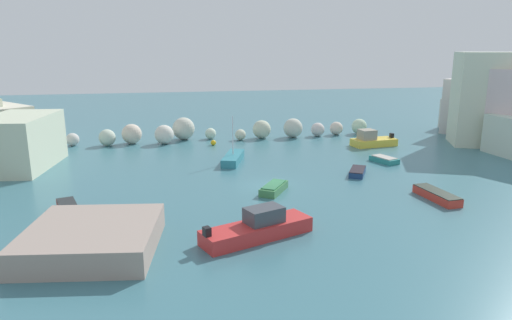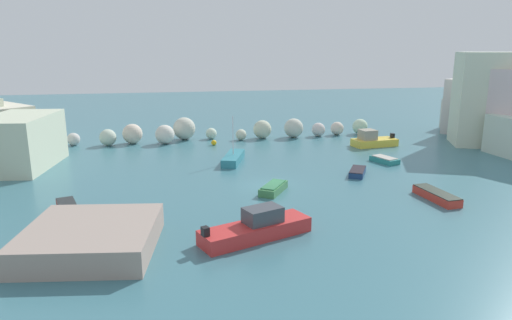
{
  "view_description": "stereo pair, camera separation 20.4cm",
  "coord_description": "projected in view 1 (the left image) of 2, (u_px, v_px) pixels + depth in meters",
  "views": [
    {
      "loc": [
        -7.83,
        -34.27,
        10.9
      ],
      "look_at": [
        0.0,
        4.86,
        1.0
      ],
      "focal_mm": 32.29,
      "sensor_mm": 36.0,
      "label": 1
    },
    {
      "loc": [
        -7.63,
        -34.3,
        10.9
      ],
      "look_at": [
        0.0,
        4.86,
        1.0
      ],
      "focal_mm": 32.29,
      "sensor_mm": 36.0,
      "label": 2
    }
  ],
  "objects": [
    {
      "name": "moored_boat_0",
      "position": [
        357.0,
        172.0,
        40.01
      ],
      "size": [
        2.46,
        3.12,
        0.54
      ],
      "rotation": [
        0.0,
        0.0,
        1.05
      ],
      "color": "navy",
      "rests_on": "cove_water"
    },
    {
      "name": "channel_buoy",
      "position": [
        213.0,
        143.0,
        51.89
      ],
      "size": [
        0.61,
        0.61,
        0.61
      ],
      "primitive_type": "sphere",
      "color": "gold",
      "rests_on": "cove_water"
    },
    {
      "name": "moored_boat_3",
      "position": [
        233.0,
        158.0,
        44.37
      ],
      "size": [
        2.99,
        5.36,
        4.48
      ],
      "rotation": [
        0.0,
        0.0,
        4.39
      ],
      "color": "teal",
      "rests_on": "cove_water"
    },
    {
      "name": "moored_boat_2",
      "position": [
        69.0,
        210.0,
        30.5
      ],
      "size": [
        2.26,
        4.1,
        0.65
      ],
      "rotation": [
        0.0,
        0.0,
        5.02
      ],
      "color": "#C14035",
      "rests_on": "cove_water"
    },
    {
      "name": "cliff_headland_right",
      "position": [
        511.0,
        111.0,
        52.61
      ],
      "size": [
        16.77,
        24.21,
        10.28
      ],
      "color": "beige",
      "rests_on": "ground"
    },
    {
      "name": "cove_water",
      "position": [
        268.0,
        186.0,
        36.72
      ],
      "size": [
        160.0,
        160.0,
        0.0
      ],
      "primitive_type": "plane",
      "color": "#3C707C",
      "rests_on": "ground"
    },
    {
      "name": "moored_boat_6",
      "position": [
        49.0,
        151.0,
        47.62
      ],
      "size": [
        1.79,
        3.36,
        0.64
      ],
      "rotation": [
        0.0,
        0.0,
        1.49
      ],
      "color": "white",
      "rests_on": "cove_water"
    },
    {
      "name": "moored_boat_9",
      "position": [
        274.0,
        188.0,
        35.24
      ],
      "size": [
        2.83,
        3.39,
        0.66
      ],
      "rotation": [
        0.0,
        0.0,
        4.13
      ],
      "color": "#40814A",
      "rests_on": "cove_water"
    },
    {
      "name": "moored_boat_4",
      "position": [
        258.0,
        228.0,
        26.78
      ],
      "size": [
        7.0,
        4.21,
        1.79
      ],
      "rotation": [
        0.0,
        0.0,
        0.37
      ],
      "color": "red",
      "rests_on": "cove_water"
    },
    {
      "name": "rock_breakwater",
      "position": [
        211.0,
        131.0,
        54.57
      ],
      "size": [
        39.46,
        4.6,
        2.65
      ],
      "color": "beige",
      "rests_on": "ground"
    },
    {
      "name": "moored_boat_8",
      "position": [
        437.0,
        195.0,
        33.55
      ],
      "size": [
        1.6,
        4.23,
        0.65
      ],
      "rotation": [
        0.0,
        0.0,
        4.81
      ],
      "color": "red",
      "rests_on": "cove_water"
    },
    {
      "name": "stone_dock",
      "position": [
        93.0,
        238.0,
        25.08
      ],
      "size": [
        7.73,
        7.89,
        1.44
      ],
      "primitive_type": "cube",
      "rotation": [
        0.0,
        0.0,
        -0.14
      ],
      "color": "gray",
      "rests_on": "ground"
    },
    {
      "name": "moored_boat_1",
      "position": [
        372.0,
        140.0,
        51.52
      ],
      "size": [
        5.14,
        2.75,
        1.89
      ],
      "rotation": [
        0.0,
        0.0,
        3.27
      ],
      "color": "yellow",
      "rests_on": "cove_water"
    },
    {
      "name": "moored_boat_7",
      "position": [
        384.0,
        160.0,
        44.32
      ],
      "size": [
        2.21,
        3.05,
        0.56
      ],
      "rotation": [
        0.0,
        0.0,
        1.91
      ],
      "color": "teal",
      "rests_on": "cove_water"
    }
  ]
}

